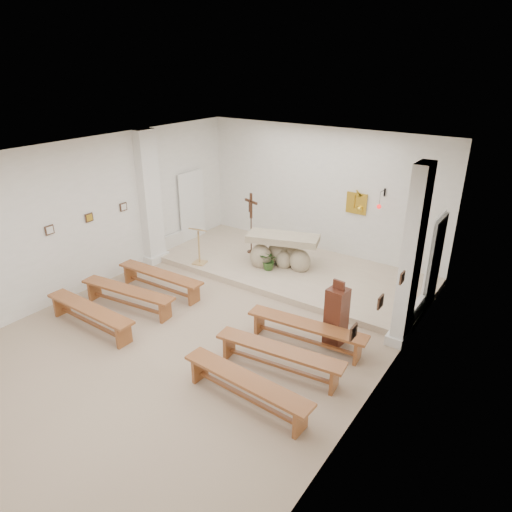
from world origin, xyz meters
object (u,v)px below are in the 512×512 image
Objects in this scene: bench_right_front at (306,329)px; bench_left_second at (128,294)px; crucifix_stand at (251,219)px; bench_right_second at (279,354)px; bench_right_third at (246,385)px; altar at (282,253)px; lectern at (199,245)px; bench_left_front at (160,278)px; bench_left_third at (90,313)px; donation_pedestal at (336,316)px.

bench_left_second is (-3.89, -0.98, 0.00)m from bench_right_front.
bench_right_second is at bearing -31.51° from crucifix_stand.
bench_right_third is (3.89, -0.98, 0.00)m from bench_left_second.
bench_left_second is (-1.73, -3.57, -0.13)m from altar.
crucifix_stand is at bearing 50.58° from lectern.
bench_right_second is at bearing -6.88° from bench_left_second.
bench_right_second is (3.99, -2.47, -0.29)m from lectern.
bench_right_front is 1.00× the size of bench_right_third.
bench_right_front is (3.99, -1.49, -0.29)m from lectern.
altar is at bearing 57.31° from bench_left_second.
bench_left_second is (0.10, -2.47, -0.29)m from lectern.
altar is at bearing 54.62° from bench_left_front.
altar is 0.82× the size of bench_left_third.
bench_left_second is (-0.57, -3.86, -0.75)m from crucifix_stand.
donation_pedestal reaches higher than bench_right_second.
bench_right_third is (3.89, 0.00, 0.00)m from bench_left_third.
bench_left_third is (-3.89, -1.95, 0.00)m from bench_right_front.
altar is 1.15× the size of crucifix_stand.
lectern is 3.46m from bench_left_third.
crucifix_stand is 0.71× the size of bench_left_second.
bench_right_front and bench_right_third have the same top height.
bench_left_third and bench_right_third have the same top height.
bench_left_front is at bearing 174.26° from bench_right_front.
bench_left_third is at bearing -96.88° from bench_left_second.
altar is at bearing 3.84° from crucifix_stand.
donation_pedestal is (2.56, -2.16, 0.08)m from altar.
crucifix_stand reaches higher than bench_left_front.
donation_pedestal is at bearing -27.45° from lectern.
bench_left_front is at bearing 83.12° from bench_left_second.
bench_right_front and bench_left_second have the same top height.
bench_right_second and bench_left_third have the same top height.
bench_right_front is at bearing 7.22° from bench_left_second.
bench_right_front is at bearing -23.20° from crucifix_stand.
lectern reaches higher than altar.
bench_right_front is (3.32, -2.89, -0.75)m from crucifix_stand.
lectern reaches higher than bench_right_third.
altar reaches higher than bench_left_second.
bench_right_second is at bearing -45.65° from lectern.
donation_pedestal is at bearing 29.93° from bench_left_third.
lectern reaches higher than bench_left_third.
bench_right_front is (-0.40, -0.43, -0.21)m from donation_pedestal.
altar is 2.14m from lectern.
bench_left_second is 0.98m from bench_left_third.
altar is at bearing 70.01° from bench_left_third.
bench_left_front and bench_left_third have the same top height.
bench_left_third is (0.00, -0.98, 0.00)m from bench_left_second.
donation_pedestal reaches higher than altar.
crucifix_stand is 0.71× the size of bench_left_third.
bench_right_third is at bearing -96.51° from bench_right_second.
crucifix_stand is 1.26× the size of donation_pedestal.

